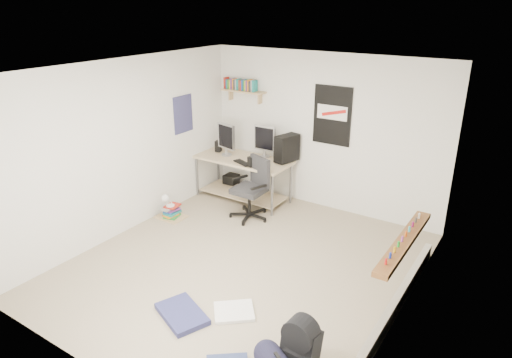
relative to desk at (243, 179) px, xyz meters
The scene contains 24 objects.
floor 2.15m from the desk, 55.40° to the right, with size 4.00×4.50×0.01m, color gray.
ceiling 3.01m from the desk, 55.40° to the right, with size 4.00×4.50×0.01m, color white.
back_wall 1.58m from the desk, 22.96° to the left, with size 4.00×0.01×2.50m, color silver.
left_wall 2.11m from the desk, 114.66° to the right, with size 0.01×4.50×2.50m, color silver.
right_wall 3.76m from the desk, 28.54° to the right, with size 0.01×4.50×2.50m, color silver.
desk is the anchor object (origin of this frame).
monitor_left 0.68m from the desk, behind, with size 0.39×0.10×0.43m, color #9D9CA1.
monitor_right 0.71m from the desk, 42.79° to the left, with size 0.38×0.10×0.42m, color #B7B6BB.
pc_tower 0.96m from the desk, 20.05° to the left, with size 0.20×0.42×0.44m, color black.
keyboard 0.49m from the desk, 56.26° to the right, with size 0.35×0.12×0.02m, color black.
speaker_left 0.73m from the desk, behind, with size 0.10×0.10×0.19m, color black.
speaker_right 0.66m from the desk, 39.30° to the right, with size 0.08×0.08×0.16m, color black.
office_chair 0.74m from the desk, 47.59° to the right, with size 0.64×0.64×0.98m, color #262629.
wall_shelf 1.49m from the desk, 121.92° to the left, with size 0.80×0.22×0.24m, color tan.
poster_back_wall 1.86m from the desk, 19.71° to the left, with size 0.62×0.03×0.92m, color black.
poster_left_wall 1.48m from the desk, 145.10° to the right, with size 0.02×0.42×0.60m, color navy.
window 3.63m from the desk, 24.61° to the right, with size 0.10×1.50×1.26m, color brown.
baseboard_heater 3.48m from the desk, 24.58° to the right, with size 0.08×2.50×0.18m, color #B7B2A8.
backpack 3.95m from the desk, 47.57° to the right, with size 0.33×0.26×0.44m, color black.
tshirt 3.13m from the desk, 57.16° to the right, with size 0.43×0.36×0.04m, color silver.
jeans_a 3.23m from the desk, 67.25° to the right, with size 0.61×0.39×0.07m, color navy.
book_stack 1.35m from the desk, 114.12° to the right, with size 0.46×0.37×0.31m, color brown.
desk_lamp 1.35m from the desk, 113.00° to the right, with size 0.13×0.22×0.22m, color white.
subwoofer 0.55m from the desk, 149.97° to the left, with size 0.23×0.23×0.26m, color black.
Camera 1 is at (2.95, -4.19, 3.22)m, focal length 32.00 mm.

